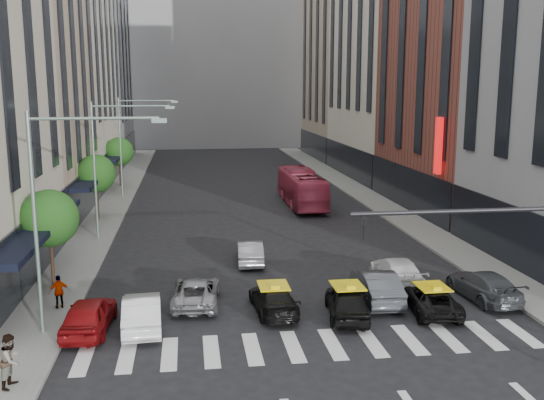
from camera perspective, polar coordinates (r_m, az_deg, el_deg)
name	(u,v)px	position (r m, az deg, el deg)	size (l,w,h in m)	color
ground	(326,362)	(23.39, 5.13, -14.92)	(160.00, 160.00, 0.00)	black
sidewalk_left	(109,210)	(51.94, -15.08, -0.88)	(3.00, 96.00, 0.15)	slate
sidewalk_right	(377,202)	(54.07, 9.87, -0.23)	(3.00, 96.00, 0.15)	slate
building_left_b	(23,61)	(50.07, -22.43, 12.02)	(8.00, 16.00, 24.00)	tan
building_left_c	(65,8)	(68.11, -18.94, 16.72)	(8.00, 20.00, 36.00)	beige
building_left_d	(94,50)	(86.54, -16.42, 13.42)	(8.00, 18.00, 30.00)	gray
building_right_b	(460,50)	(52.44, 17.25, 13.33)	(8.00, 18.00, 26.00)	brown
building_right_d	(342,59)	(88.40, 6.59, 13.05)	(8.00, 18.00, 28.00)	tan
building_far	(214,39)	(105.96, -5.44, 14.82)	(30.00, 10.00, 36.00)	gray
tree_near	(49,218)	(31.97, -20.23, -1.64)	(2.88, 2.88, 4.95)	black
tree_mid	(96,174)	(47.49, -16.22, 2.40)	(2.88, 2.88, 4.95)	black
tree_far	(119,152)	(63.25, -14.20, 4.43)	(2.88, 2.88, 4.95)	black
streetlamp_near	(58,194)	(25.42, -19.49, 0.57)	(5.38, 0.25, 9.00)	gray
streetlamp_mid	(109,152)	(41.08, -15.13, 4.41)	(5.38, 0.25, 9.00)	gray
streetlamp_far	(131,134)	(56.93, -13.17, 6.11)	(5.38, 0.25, 9.00)	gray
traffic_signal	(544,245)	(23.92, 24.19, -3.86)	(10.10, 0.20, 6.00)	black
liberty_sign	(439,146)	(44.35, 15.40, 4.95)	(0.30, 0.70, 4.00)	red
car_red	(89,315)	(26.72, -16.84, -10.30)	(1.75, 4.35, 1.48)	maroon
car_white_front	(142,312)	(26.54, -12.14, -10.23)	(1.55, 4.46, 1.47)	silver
car_silver	(196,291)	(28.90, -7.18, -8.53)	(2.11, 4.58, 1.27)	gray
taxi_left	(274,299)	(27.70, 0.14, -9.32)	(1.75, 4.32, 1.25)	black
taxi_center	(347,302)	(27.31, 7.08, -9.48)	(1.71, 4.25, 1.45)	black
car_grey_mid	(377,286)	(29.45, 9.81, -7.97)	(1.62, 4.65, 1.53)	#3D3F45
taxi_right	(432,300)	(28.68, 14.79, -9.05)	(1.97, 4.26, 1.19)	black
car_grey_curb	(483,285)	(31.07, 19.26, -7.58)	(1.93, 4.75, 1.38)	#3F4246
car_row2_left	(250,252)	(35.20, -2.09, -4.89)	(1.43, 4.10, 1.35)	gray
car_row2_right	(397,272)	(31.86, 11.67, -6.66)	(2.06, 5.07, 1.47)	white
bus	(301,188)	(52.16, 2.79, 1.14)	(2.55, 10.92, 3.04)	#BE3754
pedestrian_near	(11,360)	(22.67, -23.35, -13.68)	(0.90, 0.70, 1.84)	gray
pedestrian_far	(59,292)	(29.41, -19.40, -8.14)	(0.90, 0.37, 1.54)	gray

